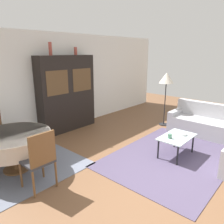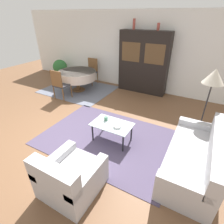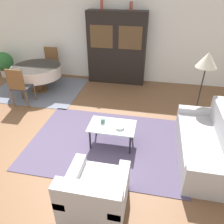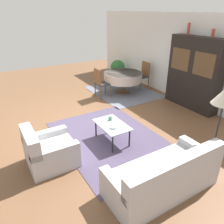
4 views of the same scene
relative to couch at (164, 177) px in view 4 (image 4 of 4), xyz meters
The scene contains 16 objects.
ground_plane 2.77m from the couch, behind, with size 14.00×14.00×0.00m, color brown.
wall_back 4.51m from the couch, 128.83° to the left, with size 10.00×0.06×2.70m.
area_rug 1.87m from the couch, behind, with size 3.05×2.18×0.01m.
dining_rug 4.87m from the couch, 154.08° to the left, with size 2.50×2.03×0.01m.
couch is the anchor object (origin of this frame).
armchair 2.20m from the couch, 139.97° to the right, with size 0.84×0.89×0.80m.
coffee_table 1.74m from the couch, behind, with size 0.88×0.55×0.44m.
display_cabinet 3.94m from the couch, 124.95° to the left, with size 1.73×0.39×2.10m.
dining_table 4.79m from the couch, 154.41° to the left, with size 1.36×1.36×0.74m.
dining_chair_near 4.48m from the couch, 164.95° to the left, with size 0.44×0.44×1.00m.
dining_chair_far 5.25m from the couch, 145.43° to the left, with size 0.44×0.44×1.00m.
cup 1.94m from the couch, behind, with size 0.08×0.08×0.10m.
bowl 1.59m from the couch, behind, with size 0.17×0.17×0.05m.
vase_tall 4.58m from the couch, 129.86° to the left, with size 0.09×0.09×0.33m.
vase_short 4.13m from the couch, 120.06° to the left, with size 0.09×0.09×0.22m.
potted_plant 6.62m from the couch, 154.16° to the left, with size 0.61×0.61×0.81m.
Camera 4 is at (4.68, -1.94, 2.78)m, focal length 35.00 mm.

